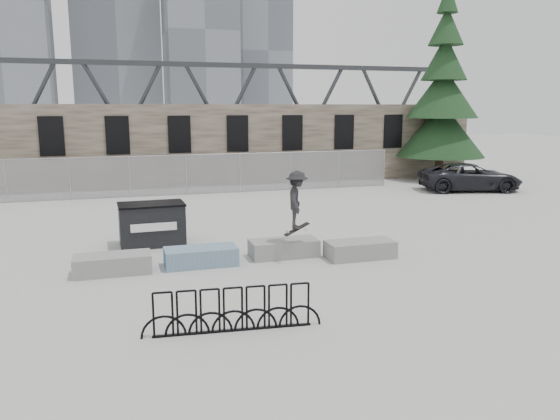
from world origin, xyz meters
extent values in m
plane|color=#A1A19C|center=(0.00, 0.00, 0.00)|extent=(120.00, 120.00, 0.00)
cube|color=brown|center=(0.00, 16.25, 2.25)|extent=(36.00, 2.50, 4.50)
cube|color=black|center=(-6.40, 14.98, 2.90)|extent=(1.20, 0.12, 2.00)
cube|color=black|center=(-3.20, 14.98, 2.90)|extent=(1.20, 0.12, 2.00)
cube|color=black|center=(0.00, 14.98, 2.90)|extent=(1.20, 0.12, 2.00)
cube|color=black|center=(3.20, 14.98, 2.90)|extent=(1.20, 0.12, 2.00)
cube|color=black|center=(6.40, 14.98, 2.90)|extent=(1.20, 0.12, 2.00)
cube|color=black|center=(9.60, 14.98, 2.90)|extent=(1.20, 0.12, 2.00)
cube|color=black|center=(12.80, 14.98, 2.90)|extent=(1.20, 0.12, 2.00)
cube|color=black|center=(16.00, 14.98, 2.90)|extent=(1.20, 0.12, 2.00)
cylinder|color=gray|center=(-8.25, 12.50, 1.00)|extent=(0.06, 0.06, 2.00)
cylinder|color=gray|center=(-5.50, 12.50, 1.00)|extent=(0.06, 0.06, 2.00)
cylinder|color=gray|center=(-2.75, 12.50, 1.00)|extent=(0.06, 0.06, 2.00)
cylinder|color=gray|center=(0.00, 12.50, 1.00)|extent=(0.06, 0.06, 2.00)
cylinder|color=gray|center=(2.75, 12.50, 1.00)|extent=(0.06, 0.06, 2.00)
cylinder|color=gray|center=(5.50, 12.50, 1.00)|extent=(0.06, 0.06, 2.00)
cylinder|color=gray|center=(8.25, 12.50, 1.00)|extent=(0.06, 0.06, 2.00)
cylinder|color=gray|center=(11.00, 12.50, 1.00)|extent=(0.06, 0.06, 2.00)
cube|color=#99999E|center=(0.00, 12.50, 1.00)|extent=(22.00, 0.02, 2.00)
cylinder|color=gray|center=(0.00, 12.50, 2.00)|extent=(22.00, 0.04, 0.04)
cube|color=gray|center=(-3.59, -0.21, 0.25)|extent=(2.00, 0.90, 0.51)
cube|color=#2D471E|center=(-3.59, -0.21, 0.45)|extent=(1.76, 0.66, 0.10)
cube|color=#316595|center=(-1.22, -0.16, 0.25)|extent=(2.00, 0.90, 0.51)
cube|color=#2D471E|center=(-1.22, -0.16, 0.45)|extent=(1.76, 0.66, 0.10)
cube|color=gray|center=(1.27, 0.05, 0.25)|extent=(2.00, 0.90, 0.51)
cube|color=#2D471E|center=(1.27, 0.05, 0.45)|extent=(1.76, 0.66, 0.10)
cube|color=gray|center=(3.37, -0.74, 0.25)|extent=(2.00, 0.90, 0.51)
cube|color=#2D471E|center=(3.37, -0.74, 0.45)|extent=(1.76, 0.66, 0.10)
cube|color=black|center=(-2.36, 2.63, 0.65)|extent=(2.04, 1.26, 1.31)
cube|color=black|center=(-2.36, 2.63, 1.33)|extent=(2.09, 1.32, 0.06)
cube|color=white|center=(-2.34, 2.01, 0.70)|extent=(1.41, 0.06, 0.25)
cube|color=black|center=(-1.31, -4.90, 0.02)|extent=(3.14, 0.34, 0.04)
torus|color=black|center=(-2.65, -4.79, 0.45)|extent=(0.89, 0.13, 0.89)
torus|color=black|center=(-2.21, -4.83, 0.45)|extent=(0.89, 0.13, 0.89)
torus|color=black|center=(-1.76, -4.86, 0.45)|extent=(0.89, 0.13, 0.89)
torus|color=black|center=(-1.31, -4.90, 0.45)|extent=(0.89, 0.13, 0.89)
torus|color=black|center=(-0.86, -4.94, 0.45)|extent=(0.89, 0.13, 0.89)
torus|color=black|center=(-0.41, -4.98, 0.45)|extent=(0.89, 0.13, 0.89)
torus|color=black|center=(0.04, -5.02, 0.45)|extent=(0.89, 0.13, 0.89)
cylinder|color=#38281E|center=(15.47, 13.97, 1.35)|extent=(0.50, 0.50, 2.71)
cone|color=black|center=(15.47, 13.97, 3.00)|extent=(5.21, 5.21, 3.20)
cone|color=black|center=(15.47, 13.97, 5.20)|extent=(4.19, 4.19, 3.00)
cone|color=black|center=(15.47, 13.97, 7.20)|extent=(2.68, 2.68, 2.60)
cone|color=black|center=(15.47, 13.97, 9.00)|extent=(2.04, 2.04, 2.20)
cube|color=slate|center=(-20.00, 90.00, 21.00)|extent=(14.00, 12.00, 42.00)
cube|color=slate|center=(-2.00, 100.00, 24.00)|extent=(16.00, 14.00, 48.00)
cube|color=slate|center=(12.00, 85.00, 17.00)|extent=(12.00, 12.00, 34.00)
cube|color=slate|center=(26.00, 95.00, 15.00)|extent=(10.00, 10.00, 30.00)
cube|color=#2D3033|center=(10.00, 55.00, 4.00)|extent=(70.00, 3.00, 1.20)
cube|color=#2D3033|center=(10.00, 55.00, 9.50)|extent=(70.00, 0.60, 0.60)
cube|color=gray|center=(40.00, 55.00, 2.00)|extent=(2.00, 3.00, 4.00)
imported|color=black|center=(14.48, 9.51, 0.72)|extent=(5.63, 3.58, 1.45)
imported|color=black|center=(1.52, -0.39, 1.77)|extent=(0.93, 1.22, 1.66)
cube|color=black|center=(1.52, -0.39, 0.91)|extent=(0.77, 0.30, 0.34)
cylinder|color=beige|center=(1.24, -0.46, 0.86)|extent=(0.06, 0.03, 0.06)
cylinder|color=beige|center=(1.24, -0.32, 0.86)|extent=(0.06, 0.03, 0.06)
cylinder|color=beige|center=(1.80, -0.46, 0.86)|extent=(0.06, 0.03, 0.06)
cylinder|color=beige|center=(1.80, -0.32, 0.86)|extent=(0.06, 0.03, 0.06)
camera|label=1|loc=(-3.36, -14.90, 4.39)|focal=35.00mm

